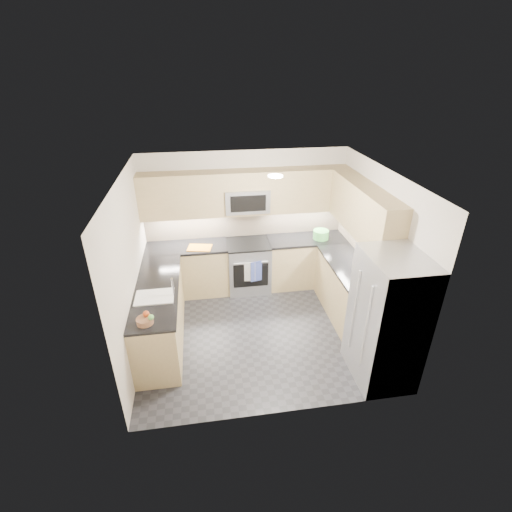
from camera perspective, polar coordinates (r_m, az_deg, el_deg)
name	(u,v)px	position (r m, az deg, el deg)	size (l,w,h in m)	color
floor	(259,329)	(6.05, 0.52, -11.24)	(3.60, 3.20, 0.00)	#242529
ceiling	(260,176)	(4.88, 0.64, 12.23)	(3.60, 3.20, 0.02)	beige
wall_back	(246,220)	(6.78, -1.62, 5.61)	(3.60, 0.02, 2.50)	beige
wall_front	(284,332)	(4.04, 4.32, -11.54)	(3.60, 0.02, 2.50)	beige
wall_left	(131,271)	(5.39, -18.67, -2.13)	(0.02, 3.20, 2.50)	beige
wall_right	(377,252)	(5.89, 18.14, 0.54)	(0.02, 3.20, 2.50)	beige
base_cab_back_left	(189,270)	(6.83, -10.32, -2.18)	(1.42, 0.60, 0.90)	tan
base_cab_back_right	(305,262)	(7.07, 7.57, -0.85)	(1.42, 0.60, 0.90)	tan
base_cab_right	(348,293)	(6.27, 14.03, -5.53)	(0.60, 1.70, 0.90)	tan
base_cab_peninsula	(160,315)	(5.77, -14.51, -8.85)	(0.60, 2.00, 0.90)	tan
countertop_back_left	(186,247)	(6.61, -10.66, 1.35)	(1.42, 0.63, 0.04)	black
countertop_back_right	(307,239)	(6.86, 7.82, 2.60)	(1.42, 0.63, 0.04)	black
countertop_right	(352,268)	(6.03, 14.53, -1.79)	(0.63, 1.70, 0.04)	black
countertop_peninsula	(156,289)	(5.51, -15.09, -4.91)	(0.63, 2.00, 0.04)	black
upper_cab_back	(246,192)	(6.42, -1.49, 9.79)	(3.60, 0.35, 0.75)	tan
upper_cab_right	(364,211)	(5.81, 16.27, 6.70)	(0.35, 1.95, 0.75)	tan
backsplash_back	(246,223)	(6.80, -1.61, 5.17)	(3.60, 0.01, 0.51)	tan
backsplash_right	(364,243)	(6.27, 16.30, 1.95)	(0.01, 2.30, 0.51)	tan
gas_range	(248,266)	(6.84, -1.19, -1.59)	(0.76, 0.65, 0.91)	gray
range_cooktop	(248,244)	(6.63, -1.23, 1.88)	(0.76, 0.65, 0.03)	black
oven_door_glass	(251,276)	(6.56, -0.80, -3.02)	(0.62, 0.02, 0.45)	black
oven_handle	(251,263)	(6.41, -0.79, -1.04)	(0.02, 0.02, 0.60)	#B2B5BA
microwave	(247,200)	(6.44, -1.45, 8.66)	(0.76, 0.40, 0.40)	gray
microwave_door	(248,204)	(6.25, -1.20, 8.06)	(0.60, 0.01, 0.28)	black
refrigerator	(387,320)	(5.05, 19.47, -9.20)	(0.70, 0.90, 1.80)	#A7A9AF
fridge_handle_left	(365,328)	(4.75, 16.49, -10.60)	(0.02, 0.02, 1.20)	#B2B5BA
fridge_handle_right	(354,311)	(5.00, 14.85, -8.13)	(0.02, 0.02, 1.20)	#B2B5BA
sink_basin	(155,301)	(5.32, -15.25, -6.71)	(0.52, 0.38, 0.16)	white
faucet	(173,287)	(5.19, -12.67, -4.72)	(0.03, 0.03, 0.28)	silver
utensil_bowl	(321,235)	(6.84, 9.95, 3.28)	(0.28, 0.28, 0.16)	green
cutting_board	(200,248)	(6.49, -8.66, 1.27)	(0.41, 0.28, 0.01)	orange
fruit_basket	(145,321)	(4.82, -16.72, -9.53)	(0.21, 0.21, 0.08)	#966646
fruit_apple	(146,314)	(4.80, -16.56, -8.51)	(0.08, 0.08, 0.08)	#BB4115
fruit_pear	(151,317)	(4.73, -15.86, -9.05)	(0.07, 0.07, 0.07)	#5DAB49
dish_towel_check	(250,272)	(6.47, -0.97, -2.46)	(0.19, 0.02, 0.36)	silver
dish_towel_blue	(256,271)	(6.49, 0.04, -2.38)	(0.21, 0.02, 0.39)	#354392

